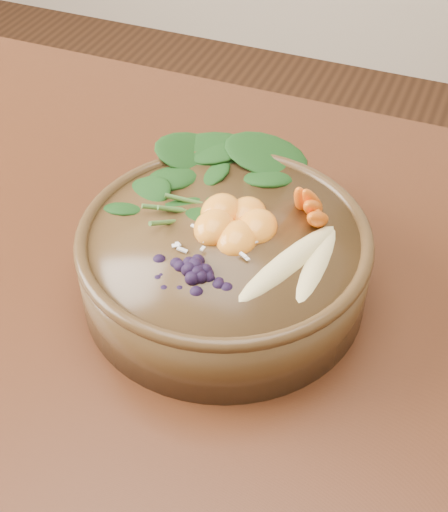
% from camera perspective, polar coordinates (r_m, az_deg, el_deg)
% --- Properties ---
extents(dining_table, '(1.60, 0.90, 0.75)m').
position_cam_1_polar(dining_table, '(0.77, -9.38, -8.74)').
color(dining_table, '#331C0C').
rests_on(dining_table, ground).
extents(stoneware_bowl, '(0.31, 0.31, 0.07)m').
position_cam_1_polar(stoneware_bowl, '(0.68, 0.00, -0.62)').
color(stoneware_bowl, '#4E351B').
rests_on(stoneware_bowl, dining_table).
extents(kale_heap, '(0.20, 0.19, 0.04)m').
position_cam_1_polar(kale_heap, '(0.70, -0.57, 6.81)').
color(kale_heap, '#184013').
rests_on(kale_heap, stoneware_bowl).
extents(carrot_cluster, '(0.06, 0.06, 0.08)m').
position_cam_1_polar(carrot_cluster, '(0.66, 6.96, 6.28)').
color(carrot_cluster, orange).
rests_on(carrot_cluster, stoneware_bowl).
extents(banana_halves, '(0.07, 0.15, 0.03)m').
position_cam_1_polar(banana_halves, '(0.62, 6.40, 0.36)').
color(banana_halves, '#E0CC84').
rests_on(banana_halves, stoneware_bowl).
extents(mandarin_cluster, '(0.09, 0.10, 0.03)m').
position_cam_1_polar(mandarin_cluster, '(0.65, 0.91, 3.50)').
color(mandarin_cluster, orange).
rests_on(mandarin_cluster, stoneware_bowl).
extents(blueberry_pile, '(0.14, 0.11, 0.04)m').
position_cam_1_polar(blueberry_pile, '(0.60, -2.55, -0.02)').
color(blueberry_pile, black).
rests_on(blueberry_pile, stoneware_bowl).
extents(coconut_flakes, '(0.10, 0.08, 0.01)m').
position_cam_1_polar(coconut_flakes, '(0.64, -0.73, 0.98)').
color(coconut_flakes, white).
rests_on(coconut_flakes, stoneware_bowl).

